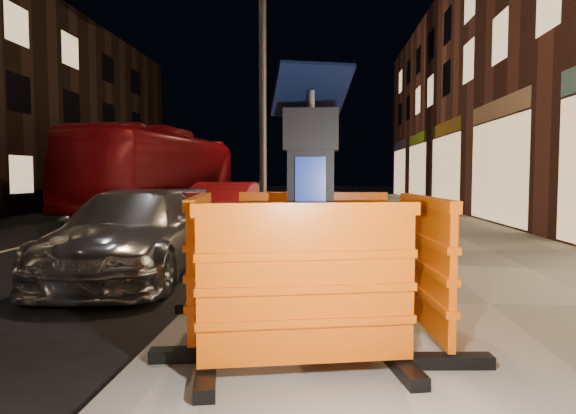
# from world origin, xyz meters

# --- Properties ---
(ground_plane) EXTENTS (120.00, 120.00, 0.00)m
(ground_plane) POSITION_xyz_m (0.00, 0.00, 0.00)
(ground_plane) COLOR black
(ground_plane) RESTS_ON ground
(sidewalk) EXTENTS (6.00, 60.00, 0.15)m
(sidewalk) POSITION_xyz_m (3.00, 0.00, 0.07)
(sidewalk) COLOR gray
(sidewalk) RESTS_ON ground
(kerb) EXTENTS (0.30, 60.00, 0.15)m
(kerb) POSITION_xyz_m (0.00, 0.00, 0.07)
(kerb) COLOR slate
(kerb) RESTS_ON ground
(parking_kiosk) EXTENTS (0.74, 0.74, 2.12)m
(parking_kiosk) POSITION_xyz_m (1.14, -1.17, 1.21)
(parking_kiosk) COLOR black
(parking_kiosk) RESTS_ON sidewalk
(barrier_front) EXTENTS (1.61, 0.91, 1.18)m
(barrier_front) POSITION_xyz_m (1.14, -2.12, 0.74)
(barrier_front) COLOR #F15A06
(barrier_front) RESTS_ON sidewalk
(barrier_back) EXTENTS (1.55, 0.71, 1.18)m
(barrier_back) POSITION_xyz_m (1.14, -0.22, 0.74)
(barrier_back) COLOR #F15A06
(barrier_back) RESTS_ON sidewalk
(barrier_kerbside) EXTENTS (0.83, 1.59, 1.18)m
(barrier_kerbside) POSITION_xyz_m (0.19, -1.17, 0.74)
(barrier_kerbside) COLOR #F15A06
(barrier_kerbside) RESTS_ON sidewalk
(barrier_bldgside) EXTENTS (0.73, 1.56, 1.18)m
(barrier_bldgside) POSITION_xyz_m (2.09, -1.17, 0.74)
(barrier_bldgside) COLOR #F15A06
(barrier_bldgside) RESTS_ON sidewalk
(car_silver) EXTENTS (2.08, 4.51, 1.28)m
(car_silver) POSITION_xyz_m (-1.57, 1.94, 0.00)
(car_silver) COLOR #B3B3B8
(car_silver) RESTS_ON ground
(car_red) EXTENTS (1.83, 4.14, 1.32)m
(car_red) POSITION_xyz_m (-1.10, 6.46, 0.00)
(car_red) COLOR maroon
(car_red) RESTS_ON ground
(bus_doubledecker) EXTENTS (3.41, 11.48, 3.16)m
(bus_doubledecker) POSITION_xyz_m (-4.97, 14.06, 0.00)
(bus_doubledecker) COLOR maroon
(bus_doubledecker) RESTS_ON ground
(street_lamp_mid) EXTENTS (0.12, 0.12, 6.00)m
(street_lamp_mid) POSITION_xyz_m (0.25, 3.00, 3.15)
(street_lamp_mid) COLOR #3F3F44
(street_lamp_mid) RESTS_ON sidewalk
(street_lamp_far) EXTENTS (0.12, 0.12, 6.00)m
(street_lamp_far) POSITION_xyz_m (0.25, 18.00, 3.15)
(street_lamp_far) COLOR #3F3F44
(street_lamp_far) RESTS_ON sidewalk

